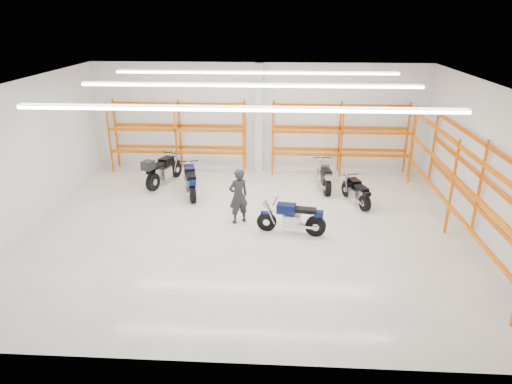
# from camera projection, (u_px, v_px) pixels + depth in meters

# --- Properties ---
(ground) EXTENTS (14.00, 14.00, 0.00)m
(ground) POSITION_uv_depth(u_px,v_px,m) (249.00, 228.00, 14.48)
(ground) COLOR beige
(ground) RESTS_ON ground
(room_shell) EXTENTS (14.02, 12.02, 4.51)m
(room_shell) POSITION_uv_depth(u_px,v_px,m) (249.00, 126.00, 13.30)
(room_shell) COLOR white
(room_shell) RESTS_ON ground
(motorcycle_main) EXTENTS (2.14, 0.78, 1.06)m
(motorcycle_main) POSITION_uv_depth(u_px,v_px,m) (294.00, 219.00, 13.95)
(motorcycle_main) COLOR black
(motorcycle_main) RESTS_ON ground
(motorcycle_back_a) EXTENTS (1.14, 2.35, 1.24)m
(motorcycle_back_a) POSITION_uv_depth(u_px,v_px,m) (161.00, 171.00, 17.85)
(motorcycle_back_a) COLOR black
(motorcycle_back_a) RESTS_ON ground
(motorcycle_back_b) EXTENTS (0.94, 2.27, 1.14)m
(motorcycle_back_b) POSITION_uv_depth(u_px,v_px,m) (191.00, 182.00, 16.91)
(motorcycle_back_b) COLOR black
(motorcycle_back_b) RESTS_ON ground
(motorcycle_back_c) EXTENTS (0.74, 2.23, 1.09)m
(motorcycle_back_c) POSITION_uv_depth(u_px,v_px,m) (324.00, 176.00, 17.49)
(motorcycle_back_c) COLOR black
(motorcycle_back_c) RESTS_ON ground
(motorcycle_back_d) EXTENTS (0.87, 1.86, 0.95)m
(motorcycle_back_d) POSITION_uv_depth(u_px,v_px,m) (357.00, 193.00, 16.11)
(motorcycle_back_d) COLOR black
(motorcycle_back_d) RESTS_ON ground
(standing_man) EXTENTS (0.80, 0.72, 1.83)m
(standing_man) POSITION_uv_depth(u_px,v_px,m) (238.00, 196.00, 14.56)
(standing_man) COLOR black
(standing_man) RESTS_ON ground
(structural_column) EXTENTS (0.32, 0.32, 4.50)m
(structural_column) POSITION_uv_depth(u_px,v_px,m) (259.00, 118.00, 19.06)
(structural_column) COLOR white
(structural_column) RESTS_ON ground
(pallet_racking_back_left) EXTENTS (5.67, 0.87, 3.00)m
(pallet_racking_back_left) POSITION_uv_depth(u_px,v_px,m) (178.00, 130.00, 19.10)
(pallet_racking_back_left) COLOR #D74B00
(pallet_racking_back_left) RESTS_ON ground
(pallet_racking_back_right) EXTENTS (5.67, 0.87, 3.00)m
(pallet_racking_back_right) POSITION_uv_depth(u_px,v_px,m) (341.00, 132.00, 18.73)
(pallet_racking_back_right) COLOR #D74B00
(pallet_racking_back_right) RESTS_ON ground
(pallet_racking_side) EXTENTS (0.87, 9.07, 3.00)m
(pallet_racking_side) POSITION_uv_depth(u_px,v_px,m) (467.00, 178.00, 13.47)
(pallet_racking_side) COLOR #D74B00
(pallet_racking_side) RESTS_ON ground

